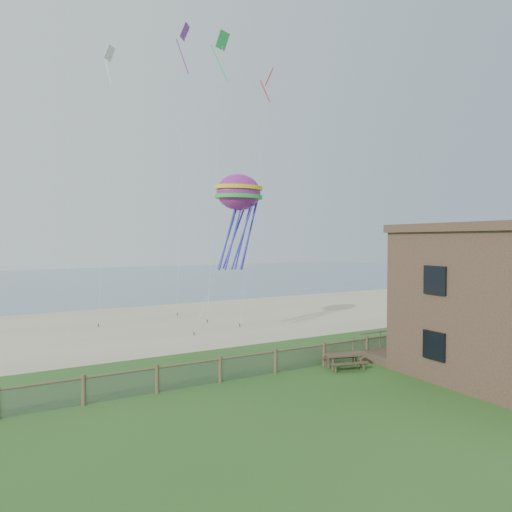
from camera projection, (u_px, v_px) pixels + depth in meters
name	position (u px, v px, depth m)	size (l,w,h in m)	color
ground	(357.00, 414.00, 17.39)	(160.00, 160.00, 0.00)	#254E1B
sand_beach	(171.00, 322.00, 36.61)	(72.00, 20.00, 0.02)	tan
ocean	(85.00, 280.00, 75.07)	(160.00, 68.00, 0.02)	slate
chainlink_fence	(275.00, 362.00, 22.61)	(36.20, 0.20, 1.25)	brown
motel_deck	(464.00, 344.00, 28.05)	(15.00, 2.00, 0.50)	brown
picnic_table	(345.00, 360.00, 23.47)	(1.99, 1.50, 0.84)	brown
octopus_kite	(239.00, 219.00, 29.72)	(3.29, 2.32, 6.77)	#FF2831
kite_white	(110.00, 62.00, 30.79)	(0.94, 0.70, 2.12)	white
kite_purple	(185.00, 46.00, 35.39)	(1.18, 0.70, 3.43)	purple
kite_red	(269.00, 82.00, 30.79)	(1.11, 0.70, 1.90)	red
kite_green	(223.00, 53.00, 32.17)	(1.20, 0.70, 2.95)	#34C363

